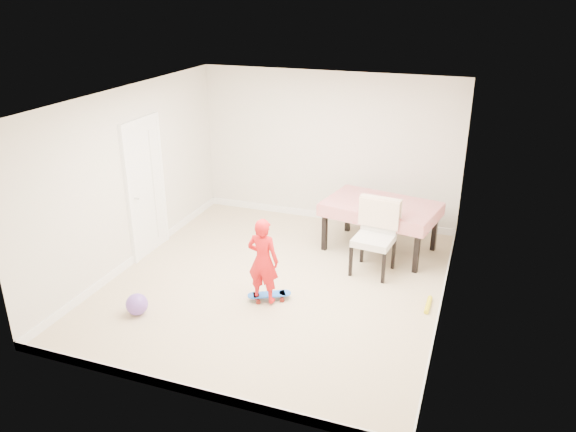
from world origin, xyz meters
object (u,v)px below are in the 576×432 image
(dining_table, at_px, (380,227))
(child, at_px, (263,263))
(skateboard, at_px, (269,297))
(dining_chair, at_px, (374,238))
(balloon, at_px, (137,304))

(dining_table, distance_m, child, 2.37)
(skateboard, bearing_deg, dining_chair, 18.99)
(skateboard, xyz_separation_m, child, (-0.04, -0.09, 0.53))
(dining_chair, bearing_deg, skateboard, -125.76)
(dining_table, bearing_deg, child, -107.17)
(dining_chair, relative_size, balloon, 3.87)
(skateboard, relative_size, balloon, 2.08)
(dining_table, relative_size, dining_chair, 1.55)
(dining_table, xyz_separation_m, child, (-1.11, -2.09, 0.18))
(dining_chair, distance_m, skateboard, 1.74)
(dining_chair, height_order, child, child)
(dining_table, height_order, skateboard, dining_table)
(skateboard, height_order, child, child)
(skateboard, relative_size, child, 0.50)
(dining_chair, height_order, skateboard, dining_chair)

